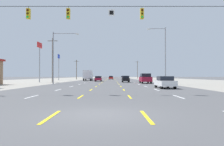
{
  "coord_description": "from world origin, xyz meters",
  "views": [
    {
      "loc": [
        0.49,
        -8.35,
        1.5
      ],
      "look_at": [
        0.57,
        73.87,
        2.62
      ],
      "focal_mm": 34.39,
      "sensor_mm": 36.0,
      "label": 1
    }
  ],
  "objects_px": {
    "sedan_inner_left_midfar": "(98,79)",
    "streetlight_left_row_0": "(56,53)",
    "hatchback_inner_right_mid": "(125,79)",
    "hatchback_center_turn_farthest": "(111,77)",
    "sedan_far_right_nearest": "(165,82)",
    "sedan_far_right_distant_a": "(122,77)",
    "pole_sign_left_row_2": "(59,61)",
    "streetlight_right_row_0": "(164,52)",
    "box_truck_far_left_far": "(88,75)",
    "pole_sign_left_row_1": "(39,52)",
    "suv_far_right_near": "(145,78)",
    "sedan_center_turn_farther": "(111,78)"
  },
  "relations": [
    {
      "from": "sedan_inner_left_midfar",
      "to": "streetlight_right_row_0",
      "type": "xyz_separation_m",
      "value": [
        13.13,
        -20.26,
        5.09
      ]
    },
    {
      "from": "box_truck_far_left_far",
      "to": "sedan_center_turn_farther",
      "type": "height_order",
      "value": "box_truck_far_left_far"
    },
    {
      "from": "hatchback_center_turn_farthest",
      "to": "pole_sign_left_row_2",
      "type": "bearing_deg",
      "value": -107.05
    },
    {
      "from": "hatchback_center_turn_farthest",
      "to": "sedan_far_right_distant_a",
      "type": "height_order",
      "value": "hatchback_center_turn_farthest"
    },
    {
      "from": "hatchback_inner_right_mid",
      "to": "sedan_inner_left_midfar",
      "type": "xyz_separation_m",
      "value": [
        -6.95,
        8.44,
        -0.03
      ]
    },
    {
      "from": "sedan_center_turn_farther",
      "to": "pole_sign_left_row_1",
      "type": "distance_m",
      "value": 42.09
    },
    {
      "from": "sedan_far_right_distant_a",
      "to": "streetlight_right_row_0",
      "type": "relative_size",
      "value": 0.44
    },
    {
      "from": "hatchback_center_turn_farthest",
      "to": "streetlight_right_row_0",
      "type": "bearing_deg",
      "value": -83.94
    },
    {
      "from": "hatchback_inner_right_mid",
      "to": "box_truck_far_left_far",
      "type": "distance_m",
      "value": 19.4
    },
    {
      "from": "sedan_inner_left_midfar",
      "to": "streetlight_left_row_0",
      "type": "height_order",
      "value": "streetlight_left_row_0"
    },
    {
      "from": "box_truck_far_left_far",
      "to": "pole_sign_left_row_2",
      "type": "xyz_separation_m",
      "value": [
        -10.66,
        6.25,
        4.69
      ]
    },
    {
      "from": "sedan_far_right_nearest",
      "to": "sedan_far_right_distant_a",
      "type": "height_order",
      "value": "same"
    },
    {
      "from": "hatchback_center_turn_farthest",
      "to": "sedan_center_turn_farther",
      "type": "bearing_deg",
      "value": -90.03
    },
    {
      "from": "streetlight_right_row_0",
      "to": "hatchback_center_turn_farthest",
      "type": "bearing_deg",
      "value": 96.06
    },
    {
      "from": "box_truck_far_left_far",
      "to": "pole_sign_left_row_1",
      "type": "height_order",
      "value": "pole_sign_left_row_1"
    },
    {
      "from": "suv_far_right_near",
      "to": "sedan_center_turn_farther",
      "type": "relative_size",
      "value": 1.09
    },
    {
      "from": "pole_sign_left_row_2",
      "to": "pole_sign_left_row_1",
      "type": "bearing_deg",
      "value": -87.0
    },
    {
      "from": "sedan_far_right_nearest",
      "to": "streetlight_left_row_0",
      "type": "distance_m",
      "value": 21.36
    },
    {
      "from": "sedan_inner_left_midfar",
      "to": "sedan_far_right_distant_a",
      "type": "relative_size",
      "value": 1.0
    },
    {
      "from": "sedan_inner_left_midfar",
      "to": "hatchback_center_turn_farthest",
      "type": "height_order",
      "value": "hatchback_center_turn_farthest"
    },
    {
      "from": "pole_sign_left_row_2",
      "to": "streetlight_left_row_0",
      "type": "height_order",
      "value": "streetlight_left_row_0"
    },
    {
      "from": "pole_sign_left_row_1",
      "to": "pole_sign_left_row_2",
      "type": "height_order",
      "value": "pole_sign_left_row_1"
    },
    {
      "from": "suv_far_right_near",
      "to": "sedan_far_right_distant_a",
      "type": "relative_size",
      "value": 1.09
    },
    {
      "from": "hatchback_inner_right_mid",
      "to": "hatchback_center_turn_farthest",
      "type": "relative_size",
      "value": 1.0
    },
    {
      "from": "sedan_far_right_distant_a",
      "to": "pole_sign_left_row_2",
      "type": "relative_size",
      "value": 0.51
    },
    {
      "from": "box_truck_far_left_far",
      "to": "hatchback_center_turn_farthest",
      "type": "bearing_deg",
      "value": 83.69
    },
    {
      "from": "sedan_far_right_nearest",
      "to": "streetlight_left_row_0",
      "type": "bearing_deg",
      "value": 142.65
    },
    {
      "from": "sedan_inner_left_midfar",
      "to": "hatchback_center_turn_farthest",
      "type": "bearing_deg",
      "value": 87.33
    },
    {
      "from": "hatchback_inner_right_mid",
      "to": "sedan_far_right_distant_a",
      "type": "distance_m",
      "value": 84.78
    },
    {
      "from": "sedan_far_right_nearest",
      "to": "hatchback_inner_right_mid",
      "type": "relative_size",
      "value": 1.15
    },
    {
      "from": "hatchback_inner_right_mid",
      "to": "sedan_center_turn_farther",
      "type": "distance_m",
      "value": 37.87
    },
    {
      "from": "hatchback_center_turn_farthest",
      "to": "streetlight_left_row_0",
      "type": "bearing_deg",
      "value": -96.02
    },
    {
      "from": "suv_far_right_near",
      "to": "sedan_far_right_distant_a",
      "type": "height_order",
      "value": "suv_far_right_near"
    },
    {
      "from": "streetlight_left_row_0",
      "to": "sedan_inner_left_midfar",
      "type": "bearing_deg",
      "value": 72.56
    },
    {
      "from": "hatchback_inner_right_mid",
      "to": "suv_far_right_near",
      "type": "bearing_deg",
      "value": -64.51
    },
    {
      "from": "sedan_center_turn_farther",
      "to": "sedan_far_right_distant_a",
      "type": "height_order",
      "value": "same"
    },
    {
      "from": "suv_far_right_near",
      "to": "sedan_center_turn_farther",
      "type": "bearing_deg",
      "value": 99.0
    },
    {
      "from": "sedan_center_turn_farther",
      "to": "hatchback_center_turn_farthest",
      "type": "relative_size",
      "value": 1.15
    },
    {
      "from": "hatchback_center_turn_farthest",
      "to": "sedan_far_right_distant_a",
      "type": "distance_m",
      "value": 8.15
    },
    {
      "from": "sedan_center_turn_farther",
      "to": "sedan_far_right_distant_a",
      "type": "distance_m",
      "value": 47.52
    },
    {
      "from": "hatchback_inner_right_mid",
      "to": "sedan_inner_left_midfar",
      "type": "height_order",
      "value": "hatchback_inner_right_mid"
    },
    {
      "from": "hatchback_center_turn_farthest",
      "to": "suv_far_right_near",
      "type": "bearing_deg",
      "value": -85.36
    },
    {
      "from": "box_truck_far_left_far",
      "to": "hatchback_center_turn_farthest",
      "type": "relative_size",
      "value": 1.85
    },
    {
      "from": "sedan_inner_left_midfar",
      "to": "sedan_far_right_distant_a",
      "type": "xyz_separation_m",
      "value": [
        10.18,
        76.28,
        0.0
      ]
    },
    {
      "from": "box_truck_far_left_far",
      "to": "streetlight_left_row_0",
      "type": "bearing_deg",
      "value": -95.37
    },
    {
      "from": "sedan_far_right_nearest",
      "to": "streetlight_right_row_0",
      "type": "distance_m",
      "value": 13.93
    },
    {
      "from": "suv_far_right_near",
      "to": "box_truck_far_left_far",
      "type": "distance_m",
      "value": 27.51
    },
    {
      "from": "streetlight_left_row_0",
      "to": "streetlight_right_row_0",
      "type": "height_order",
      "value": "streetlight_right_row_0"
    },
    {
      "from": "sedan_far_right_nearest",
      "to": "pole_sign_left_row_1",
      "type": "relative_size",
      "value": 0.48
    },
    {
      "from": "pole_sign_left_row_2",
      "to": "sedan_center_turn_farther",
      "type": "bearing_deg",
      "value": 40.78
    }
  ]
}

